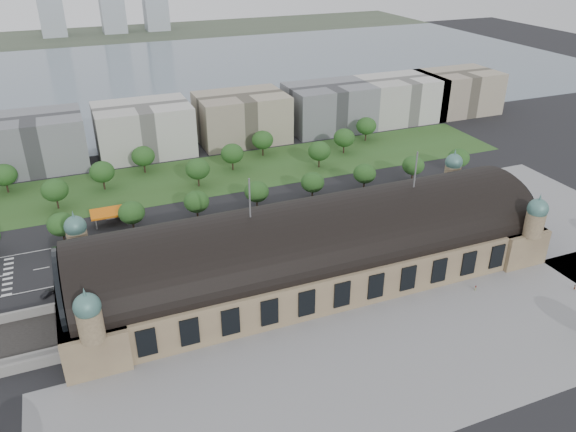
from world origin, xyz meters
name	(u,v)px	position (x,y,z in m)	size (l,w,h in m)	color
ground	(312,277)	(0.00, 0.00, 0.00)	(900.00, 900.00, 0.00)	black
station	(313,249)	(0.00, 0.00, 10.28)	(150.00, 48.40, 44.30)	tan
plaza_south	(417,356)	(10.00, -44.00, 0.00)	(190.00, 48.00, 0.12)	gray
plaza_east	(559,221)	(103.00, 0.00, 0.00)	(56.00, 100.00, 0.12)	gray
road_slab	(219,235)	(-20.00, 38.00, 0.00)	(260.00, 26.00, 0.10)	black
grass_belt	(196,177)	(-15.00, 93.00, 0.00)	(300.00, 45.00, 0.10)	#325421
petrol_station	(112,212)	(-53.91, 65.28, 2.95)	(14.00, 13.00, 5.05)	orange
lake	(150,75)	(0.00, 298.00, 0.00)	(700.00, 320.00, 0.08)	slate
far_shore	(117,34)	(0.00, 498.00, 0.00)	(700.00, 120.00, 0.14)	#44513D
office_2	(33,142)	(-80.00, 133.00, 12.00)	(45.00, 32.00, 24.00)	gray
office_3	(144,129)	(-30.00, 133.00, 12.00)	(45.00, 32.00, 24.00)	beige
office_4	(242,118)	(20.00, 133.00, 12.00)	(45.00, 32.00, 24.00)	tan
office_5	(329,107)	(70.00, 133.00, 12.00)	(45.00, 32.00, 24.00)	gray
office_6	(400,99)	(115.00, 133.00, 12.00)	(45.00, 32.00, 24.00)	beige
office_7	(457,92)	(155.00, 133.00, 12.00)	(45.00, 32.00, 24.00)	tan
tree_row_2	(61,224)	(-72.00, 53.00, 7.43)	(9.60, 9.60, 11.52)	#2D2116
tree_row_3	(132,213)	(-48.00, 53.00, 7.43)	(9.60, 9.60, 11.52)	#2D2116
tree_row_4	(196,202)	(-24.00, 53.00, 7.43)	(9.60, 9.60, 11.52)	#2D2116
tree_row_5	(257,192)	(0.00, 53.00, 7.43)	(9.60, 9.60, 11.52)	#2D2116
tree_row_6	(313,182)	(24.00, 53.00, 7.43)	(9.60, 9.60, 11.52)	#2D2116
tree_row_7	(365,174)	(48.00, 53.00, 7.43)	(9.60, 9.60, 11.52)	#2D2116
tree_row_8	(413,165)	(72.00, 53.00, 7.43)	(9.60, 9.60, 11.52)	#2D2116
tree_row_9	(459,158)	(96.00, 53.00, 7.43)	(9.60, 9.60, 11.52)	#2D2116
tree_belt_2	(4,175)	(-92.00, 107.00, 8.05)	(10.40, 10.40, 12.48)	#2D2116
tree_belt_3	(55,190)	(-73.00, 83.00, 8.05)	(10.40, 10.40, 12.48)	#2D2116
tree_belt_4	(102,172)	(-54.00, 95.00, 8.05)	(10.40, 10.40, 12.48)	#2D2116
tree_belt_5	(143,156)	(-35.00, 107.00, 8.05)	(10.40, 10.40, 12.48)	#2D2116
tree_belt_6	(198,169)	(-16.00, 83.00, 8.05)	(10.40, 10.40, 12.48)	#2D2116
tree_belt_7	(232,154)	(3.00, 95.00, 8.05)	(10.40, 10.40, 12.48)	#2D2116
tree_belt_8	(263,140)	(22.00, 107.00, 8.05)	(10.40, 10.40, 12.48)	#2D2116
tree_belt_9	(319,151)	(41.00, 83.00, 8.05)	(10.40, 10.40, 12.48)	#2D2116
tree_belt_10	(344,138)	(60.00, 95.00, 8.05)	(10.40, 10.40, 12.48)	#2D2116
tree_belt_11	(366,126)	(79.00, 107.00, 8.05)	(10.40, 10.40, 12.48)	#2D2116
traffic_car_1	(64,250)	(-72.52, 46.58, 0.82)	(1.74, 4.98, 1.64)	gray
traffic_car_2	(95,259)	(-63.05, 36.29, 0.80)	(2.65, 5.75, 1.60)	black
traffic_car_3	(221,219)	(-16.11, 48.26, 0.78)	(2.19, 5.40, 1.57)	maroon
traffic_car_5	(371,200)	(44.80, 41.28, 0.77)	(1.64, 4.69, 1.55)	#5B5D63
traffic_car_6	(472,194)	(87.11, 31.25, 0.64)	(2.13, 4.62, 1.28)	silver
parked_car_0	(48,294)	(-78.35, 21.00, 0.74)	(1.56, 4.48, 1.48)	black
parked_car_1	(66,283)	(-73.00, 25.00, 0.68)	(2.26, 4.90, 1.36)	maroon
parked_car_2	(86,279)	(-67.09, 25.00, 0.70)	(1.96, 4.81, 1.40)	#191C46
parked_car_3	(120,272)	(-56.38, 25.00, 0.69)	(1.62, 4.04, 1.38)	slate
parked_car_4	(200,258)	(-30.59, 23.78, 0.74)	(1.58, 4.52, 1.49)	silver
parked_car_5	(211,260)	(-27.57, 21.00, 0.76)	(2.51, 5.44, 1.51)	gray
parked_car_6	(178,267)	(-38.47, 21.00, 0.83)	(2.31, 5.69, 1.65)	black
bus_west	(226,238)	(-18.99, 31.61, 1.88)	(3.16, 13.52, 3.77)	#AA3C1B
bus_mid	(280,233)	(-0.01, 28.29, 1.55)	(2.60, 11.10, 3.09)	beige
bus_east	(379,215)	(40.00, 27.00, 1.82)	(3.05, 13.05, 3.63)	beige
pedestrian_0	(476,288)	(43.41, -25.61, 0.83)	(0.81, 0.47, 1.67)	gray
pedestrian_1	(575,287)	(71.68, -36.94, 0.93)	(0.68, 0.45, 1.87)	gray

